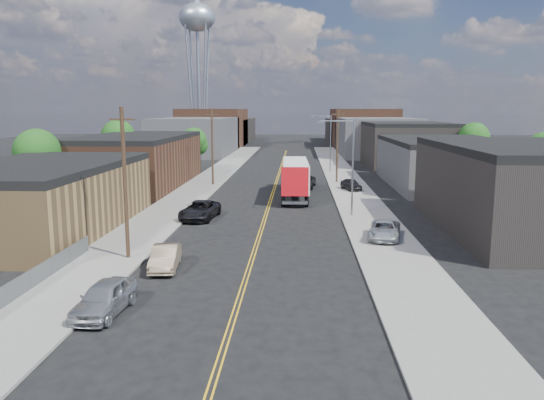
# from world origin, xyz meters

# --- Properties ---
(ground) EXTENTS (260.00, 260.00, 0.00)m
(ground) POSITION_xyz_m (0.00, 60.00, 0.00)
(ground) COLOR black
(ground) RESTS_ON ground
(centerline) EXTENTS (0.32, 120.00, 0.01)m
(centerline) POSITION_xyz_m (0.00, 45.00, 0.01)
(centerline) COLOR gold
(centerline) RESTS_ON ground
(sidewalk_left) EXTENTS (5.00, 140.00, 0.15)m
(sidewalk_left) POSITION_xyz_m (-9.50, 45.00, 0.07)
(sidewalk_left) COLOR slate
(sidewalk_left) RESTS_ON ground
(sidewalk_right) EXTENTS (5.00, 140.00, 0.15)m
(sidewalk_right) POSITION_xyz_m (9.50, 45.00, 0.07)
(sidewalk_right) COLOR slate
(sidewalk_right) RESTS_ON ground
(warehouse_tan) EXTENTS (12.00, 22.00, 5.60)m
(warehouse_tan) POSITION_xyz_m (-18.00, 18.00, 2.80)
(warehouse_tan) COLOR olive
(warehouse_tan) RESTS_ON ground
(warehouse_brown) EXTENTS (12.00, 26.00, 6.60)m
(warehouse_brown) POSITION_xyz_m (-18.00, 44.00, 3.30)
(warehouse_brown) COLOR #4B2D1E
(warehouse_brown) RESTS_ON ground
(industrial_right_a) EXTENTS (14.00, 22.00, 7.10)m
(industrial_right_a) POSITION_xyz_m (21.99, 20.00, 3.55)
(industrial_right_a) COLOR black
(industrial_right_a) RESTS_ON ground
(industrial_right_b) EXTENTS (14.00, 24.00, 6.10)m
(industrial_right_b) POSITION_xyz_m (22.00, 46.00, 3.05)
(industrial_right_b) COLOR #313234
(industrial_right_b) RESTS_ON ground
(industrial_right_c) EXTENTS (14.00, 22.00, 7.60)m
(industrial_right_c) POSITION_xyz_m (22.00, 72.00, 3.80)
(industrial_right_c) COLOR black
(industrial_right_c) RESTS_ON ground
(skyline_left_a) EXTENTS (16.00, 30.00, 8.00)m
(skyline_left_a) POSITION_xyz_m (-20.00, 95.00, 4.00)
(skyline_left_a) COLOR #313234
(skyline_left_a) RESTS_ON ground
(skyline_right_a) EXTENTS (16.00, 30.00, 8.00)m
(skyline_right_a) POSITION_xyz_m (20.00, 95.00, 4.00)
(skyline_right_a) COLOR #313234
(skyline_right_a) RESTS_ON ground
(skyline_left_b) EXTENTS (16.00, 26.00, 10.00)m
(skyline_left_b) POSITION_xyz_m (-20.00, 120.00, 5.00)
(skyline_left_b) COLOR #4B2D1E
(skyline_left_b) RESTS_ON ground
(skyline_right_b) EXTENTS (16.00, 26.00, 10.00)m
(skyline_right_b) POSITION_xyz_m (20.00, 120.00, 5.00)
(skyline_right_b) COLOR #4B2D1E
(skyline_right_b) RESTS_ON ground
(skyline_left_c) EXTENTS (16.00, 40.00, 7.00)m
(skyline_left_c) POSITION_xyz_m (-20.00, 140.00, 3.50)
(skyline_left_c) COLOR black
(skyline_left_c) RESTS_ON ground
(skyline_right_c) EXTENTS (16.00, 40.00, 7.00)m
(skyline_right_c) POSITION_xyz_m (20.00, 140.00, 3.50)
(skyline_right_c) COLOR black
(skyline_right_c) RESTS_ON ground
(water_tower) EXTENTS (9.00, 9.00, 36.90)m
(water_tower) POSITION_xyz_m (-22.00, 110.00, 30.65)
(water_tower) COLOR gray
(water_tower) RESTS_ON ground
(streetlight_near) EXTENTS (3.39, 0.25, 9.00)m
(streetlight_near) POSITION_xyz_m (7.60, 25.00, 5.33)
(streetlight_near) COLOR gray
(streetlight_near) RESTS_ON ground
(streetlight_far) EXTENTS (3.39, 0.25, 9.00)m
(streetlight_far) POSITION_xyz_m (7.60, 60.00, 5.33)
(streetlight_far) COLOR gray
(streetlight_far) RESTS_ON ground
(utility_pole_left_near) EXTENTS (1.60, 0.26, 10.00)m
(utility_pole_left_near) POSITION_xyz_m (-8.20, 10.00, 5.14)
(utility_pole_left_near) COLOR black
(utility_pole_left_near) RESTS_ON ground
(utility_pole_left_far) EXTENTS (1.60, 0.26, 10.00)m
(utility_pole_left_far) POSITION_xyz_m (-8.20, 45.00, 5.14)
(utility_pole_left_far) COLOR black
(utility_pole_left_far) RESTS_ON ground
(utility_pole_right) EXTENTS (1.60, 0.26, 10.00)m
(utility_pole_right) POSITION_xyz_m (8.20, 48.00, 5.14)
(utility_pole_right) COLOR black
(utility_pole_right) RESTS_ON ground
(chainlink_fence) EXTENTS (0.05, 16.00, 1.22)m
(chainlink_fence) POSITION_xyz_m (-11.50, 3.50, 0.66)
(chainlink_fence) COLOR slate
(chainlink_fence) RESTS_ON ground
(tree_left_near) EXTENTS (4.85, 4.76, 7.91)m
(tree_left_near) POSITION_xyz_m (-23.94, 30.00, 5.18)
(tree_left_near) COLOR black
(tree_left_near) RESTS_ON ground
(tree_left_mid) EXTENTS (5.10, 5.04, 8.37)m
(tree_left_mid) POSITION_xyz_m (-23.94, 55.00, 5.48)
(tree_left_mid) COLOR black
(tree_left_mid) RESTS_ON ground
(tree_left_far) EXTENTS (4.35, 4.20, 6.97)m
(tree_left_far) POSITION_xyz_m (-13.94, 62.00, 4.57)
(tree_left_far) COLOR black
(tree_left_far) RESTS_ON ground
(tree_right_far) EXTENTS (4.85, 4.76, 7.91)m
(tree_right_far) POSITION_xyz_m (30.06, 60.00, 5.18)
(tree_right_far) COLOR black
(tree_right_far) RESTS_ON ground
(semi_truck) EXTENTS (3.01, 15.94, 4.16)m
(semi_truck) POSITION_xyz_m (2.69, 36.88, 2.37)
(semi_truck) COLOR silver
(semi_truck) RESTS_ON ground
(car_left_a) EXTENTS (2.30, 4.89, 1.62)m
(car_left_a) POSITION_xyz_m (-6.30, 0.57, 0.81)
(car_left_a) COLOR #A3A5A8
(car_left_a) RESTS_ON ground
(car_left_b) EXTENTS (2.00, 4.57, 1.46)m
(car_left_b) POSITION_xyz_m (-5.20, 8.00, 0.73)
(car_left_b) COLOR #947C61
(car_left_b) RESTS_ON ground
(car_left_c) EXTENTS (3.32, 6.15, 1.64)m
(car_left_c) POSITION_xyz_m (-5.87, 23.27, 0.82)
(car_left_c) COLOR black
(car_left_c) RESTS_ON ground
(car_right_lot_a) EXTENTS (3.20, 5.21, 1.35)m
(car_right_lot_a) POSITION_xyz_m (9.59, 16.00, 0.82)
(car_right_lot_a) COLOR silver
(car_right_lot_a) RESTS_ON sidewalk_right
(car_right_lot_c) EXTENTS (2.67, 4.33, 1.38)m
(car_right_lot_c) POSITION_xyz_m (9.45, 40.85, 0.84)
(car_right_lot_c) COLOR black
(car_right_lot_c) RESTS_ON sidewalk_right
(car_ahead_truck) EXTENTS (3.37, 6.09, 1.61)m
(car_ahead_truck) POSITION_xyz_m (3.69, 43.04, 0.81)
(car_ahead_truck) COLOR black
(car_ahead_truck) RESTS_ON ground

